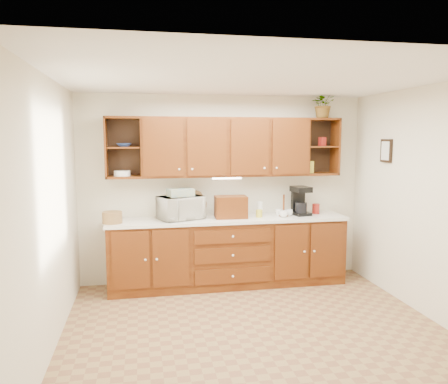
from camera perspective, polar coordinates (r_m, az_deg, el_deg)
name	(u,v)px	position (r m, az deg, el deg)	size (l,w,h in m)	color
floor	(255,329)	(4.86, 4.04, -17.43)	(4.00, 4.00, 0.00)	olive
ceiling	(257,78)	(4.46, 4.34, 14.57)	(4.00, 4.00, 0.00)	white
back_wall	(224,189)	(6.17, -0.01, 0.43)	(4.00, 4.00, 0.00)	beige
left_wall	(50,215)	(4.42, -21.80, -2.78)	(3.50, 3.50, 0.00)	beige
right_wall	(430,203)	(5.36, 25.34, -1.29)	(3.50, 3.50, 0.00)	beige
base_cabinets	(228,253)	(6.04, 0.53, -7.93)	(3.20, 0.60, 0.90)	#3C1406
countertop	(228,219)	(5.93, 0.55, -3.56)	(3.24, 0.64, 0.04)	silver
upper_cabinets	(227,147)	(5.98, 0.37, 5.91)	(3.20, 0.33, 0.80)	#3C1406
undercabinet_light	(227,178)	(5.95, 0.38, 1.82)	(0.40, 0.05, 0.03)	white
framed_picture	(386,151)	(6.05, 20.43, 5.07)	(0.03, 0.24, 0.30)	black
wicker_basket	(112,217)	(5.72, -14.39, -3.24)	(0.25, 0.25, 0.15)	olive
microwave	(181,208)	(5.82, -5.69, -2.05)	(0.56, 0.38, 0.31)	beige
towel_stack	(180,192)	(5.80, -5.72, -0.06)	(0.33, 0.24, 0.10)	tan
wine_bottle	(173,207)	(5.94, -6.73, -1.99)	(0.08, 0.08, 0.29)	black
woven_tray	(196,215)	(6.10, -3.74, -2.99)	(0.35, 0.35, 0.02)	olive
bread_box	(231,207)	(5.89, 0.89, -1.97)	(0.42, 0.27, 0.30)	#3C1406
mug_tree	(284,213)	(6.09, 7.79, -2.71)	(0.26, 0.27, 0.30)	#3C1406
canister_red	(316,209)	(6.37, 11.91, -2.15)	(0.10, 0.10, 0.14)	maroon
canister_white	(260,209)	(6.10, 4.71, -2.17)	(0.07, 0.07, 0.19)	white
canister_yellow	(259,213)	(5.98, 4.61, -2.81)	(0.09, 0.09, 0.10)	gold
coffee_maker	(300,201)	(6.21, 9.91, -1.19)	(0.26, 0.31, 0.40)	black
bowl_stack	(124,145)	(5.85, -12.91, 6.00)	(0.19, 0.19, 0.05)	navy
plate_stack	(122,173)	(5.86, -13.16, 2.39)	(0.21, 0.21, 0.07)	white
pantry_box_yellow	(310,167)	(6.30, 11.14, 3.20)	(0.09, 0.07, 0.17)	gold
pantry_box_red	(322,142)	(6.35, 12.72, 6.43)	(0.08, 0.07, 0.12)	maroon
potted_plant	(323,104)	(6.36, 12.82, 11.12)	(0.35, 0.30, 0.38)	#999999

